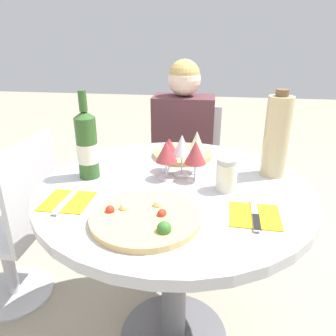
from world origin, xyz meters
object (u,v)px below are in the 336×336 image
object	(u,v)px
seated_diner	(181,173)
tall_carafe	(277,136)
chair_behind_diner	(183,179)
dining_table	(174,222)
wine_bottle	(87,145)
chair_empty_side	(13,228)
pizza_large	(146,217)

from	to	relation	value
seated_diner	tall_carafe	size ratio (longest dim) A/B	3.50
chair_behind_diner	tall_carafe	xyz separation A→B (m)	(0.40, -0.68, 0.51)
tall_carafe	dining_table	bearing A→B (deg)	-158.05
seated_diner	wine_bottle	world-z (taller)	seated_diner
dining_table	chair_behind_diner	bearing A→B (deg)	92.70
chair_empty_side	pizza_large	distance (m)	0.93
chair_behind_diner	tall_carafe	size ratio (longest dim) A/B	2.60
chair_empty_side	chair_behind_diner	bearing A→B (deg)	-48.72
chair_empty_side	pizza_large	xyz separation A→B (m)	(0.75, -0.41, 0.37)
dining_table	wine_bottle	xyz separation A→B (m)	(-0.33, 0.03, 0.29)
chair_behind_diner	dining_table	bearing A→B (deg)	92.70
pizza_large	wine_bottle	world-z (taller)	wine_bottle
seated_diner	pizza_large	bearing A→B (deg)	88.94
pizza_large	wine_bottle	distance (m)	0.41
dining_table	pizza_large	size ratio (longest dim) A/B	3.04
dining_table	tall_carafe	world-z (taller)	tall_carafe
chair_behind_diner	chair_empty_side	distance (m)	1.01
wine_bottle	dining_table	bearing A→B (deg)	-5.38
pizza_large	wine_bottle	bearing A→B (deg)	134.08
seated_diner	chair_behind_diner	bearing A→B (deg)	-90.00
chair_empty_side	wine_bottle	size ratio (longest dim) A/B	2.60
dining_table	pizza_large	xyz separation A→B (m)	(-0.06, -0.25, 0.17)
chair_behind_diner	wine_bottle	size ratio (longest dim) A/B	2.60
tall_carafe	chair_empty_side	bearing A→B (deg)	179.53
dining_table	chair_empty_side	distance (m)	0.84
wine_bottle	tall_carafe	size ratio (longest dim) A/B	1.00
dining_table	chair_behind_diner	distance (m)	0.85
seated_diner	wine_bottle	distance (m)	0.81
dining_table	pizza_large	world-z (taller)	pizza_large
seated_diner	wine_bottle	xyz separation A→B (m)	(-0.29, -0.65, 0.38)
chair_behind_diner	pizza_large	xyz separation A→B (m)	(-0.02, -1.08, 0.37)
pizza_large	seated_diner	bearing A→B (deg)	88.94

